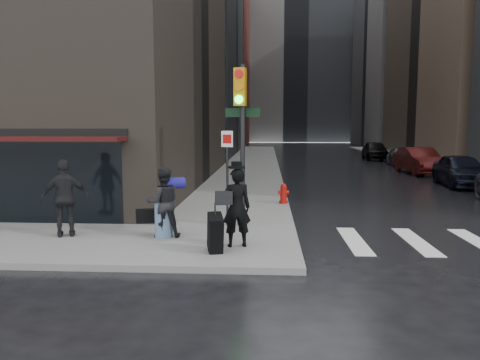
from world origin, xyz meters
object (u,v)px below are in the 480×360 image
Objects in this scene: parked_car_1 at (461,170)px; parked_car_3 at (402,157)px; man_overcoat at (232,211)px; parked_car_2 at (419,161)px; fire_hydrant at (284,194)px; man_greycoat at (65,198)px; parked_car_4 at (375,150)px; traffic_light at (240,124)px; man_jeans at (163,202)px.

parked_car_1 reaches higher than parked_car_3.
parked_car_2 is at bearing -131.93° from man_overcoat.
man_overcoat is 6.57m from fire_hydrant.
fire_hydrant is at bearing -139.02° from parked_car_1.
parked_car_1 is (14.79, 12.02, -0.35)m from man_greycoat.
parked_car_1 is 18.07m from parked_car_4.
man_overcoat is at bearing -122.28° from parked_car_2.
parked_car_2 is 1.04× the size of parked_car_4.
parked_car_2 is (10.21, 16.68, -2.25)m from traffic_light.
traffic_light is at bearing -108.09° from fire_hydrant.
parked_car_2 is 12.04m from parked_car_4.
man_greycoat is at bearing -135.77° from parked_car_1.
traffic_light reaches higher than man_overcoat.
parked_car_2 is (14.66, 18.04, -0.34)m from man_greycoat.
parked_car_3 is at bearing -127.12° from man_overcoat.
traffic_light reaches higher than parked_car_2.
fire_hydrant is 0.16× the size of parked_car_3.
man_greycoat is at bearing -132.86° from parked_car_2.
man_jeans is 2.54m from man_greycoat.
parked_car_1 is at bearing -85.61° from parked_car_4.
parked_car_3 is at bearing -144.30° from man_greycoat.
man_jeans reaches higher than parked_car_1.
parked_car_4 is at bearing 95.54° from parked_car_1.
parked_car_4 is (8.85, 24.56, 0.34)m from fire_hydrant.
man_greycoat is 8.05m from fire_hydrant.
parked_car_2 reaches higher than parked_car_3.
traffic_light is at bearing -125.24° from parked_car_2.
traffic_light is 25.29m from parked_car_3.
man_jeans is 6.38m from fire_hydrant.
parked_car_3 is 6.06m from parked_car_4.
traffic_light reaches higher than parked_car_4.
fire_hydrant is at bearing -158.22° from man_greycoat.
traffic_light is 0.96× the size of parked_car_1.
man_jeans is 2.45× the size of fire_hydrant.
man_overcoat is 1.15× the size of man_jeans.
man_jeans is 32.36m from parked_car_4.
man_greycoat is 33.47m from parked_car_4.
man_jeans reaches higher than fire_hydrant.
man_overcoat is 3.03m from traffic_light.
parked_car_1 reaches higher than fire_hydrant.
man_greycoat is at bearing -136.41° from fire_hydrant.
man_greycoat reaches higher than parked_car_1.
parked_car_1 is (10.40, 12.89, -0.21)m from man_overcoat.
man_jeans is at bearing -130.64° from parked_car_1.
parked_car_4 is (-0.13, 18.07, 0.01)m from parked_car_1.
man_overcoat reaches higher than parked_car_1.
parked_car_2 is at bearing -141.43° from man_jeans.
parked_car_4 is at bearing 101.35° from parked_car_3.
man_overcoat is 0.45× the size of parked_car_3.
man_greycoat is at bearing -112.00° from parked_car_4.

